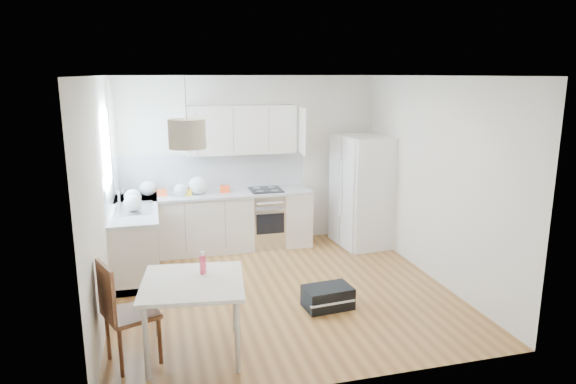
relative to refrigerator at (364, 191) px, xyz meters
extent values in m
plane|color=brown|center=(-1.73, -1.47, -0.89)|extent=(4.20, 4.20, 0.00)
plane|color=white|center=(-1.73, -1.47, 1.81)|extent=(4.20, 4.20, 0.00)
plane|color=silver|center=(-1.73, 0.63, 0.46)|extent=(4.20, 0.00, 4.20)
plane|color=silver|center=(-3.83, -1.47, 0.46)|extent=(0.00, 4.20, 4.20)
plane|color=silver|center=(0.37, -1.47, 0.46)|extent=(0.00, 4.20, 4.20)
cube|color=#BFE0F9|center=(-3.82, -0.32, 0.86)|extent=(0.02, 1.00, 1.00)
cube|color=beige|center=(-2.33, 0.33, -0.45)|extent=(3.00, 0.60, 0.88)
cube|color=beige|center=(-3.53, -0.27, -0.45)|extent=(0.60, 1.80, 0.88)
cube|color=silver|center=(-2.33, 0.33, 0.01)|extent=(3.02, 0.64, 0.04)
cube|color=silver|center=(-3.53, -0.27, 0.01)|extent=(0.64, 1.82, 0.04)
cube|color=silver|center=(-2.33, 0.62, 0.32)|extent=(3.00, 0.01, 0.58)
cube|color=silver|center=(-3.83, -0.27, 0.32)|extent=(0.01, 1.80, 0.58)
cube|color=beige|center=(-1.88, 0.47, 0.99)|extent=(1.70, 0.32, 0.75)
cube|color=beige|center=(-2.94, -2.71, -0.14)|extent=(1.09, 1.09, 0.04)
cylinder|color=beige|center=(-3.39, -3.07, -0.52)|extent=(0.05, 0.05, 0.73)
cylinder|color=beige|center=(-2.58, -3.17, -0.52)|extent=(0.05, 0.05, 0.73)
cylinder|color=beige|center=(-3.29, -2.26, -0.52)|extent=(0.05, 0.05, 0.73)
cylinder|color=beige|center=(-2.48, -2.36, -0.52)|extent=(0.05, 0.05, 0.73)
cylinder|color=#EA4162|center=(-2.82, -2.54, -0.01)|extent=(0.07, 0.07, 0.23)
cube|color=black|center=(-1.32, -2.08, -0.76)|extent=(0.59, 0.42, 0.26)
cylinder|color=#C6B498|center=(-2.92, -2.60, 1.29)|extent=(0.44, 0.44, 0.27)
ellipsoid|color=silver|center=(-3.34, 0.42, 0.14)|extent=(0.25, 0.21, 0.23)
ellipsoid|color=silver|center=(-2.86, 0.28, 0.13)|extent=(0.21, 0.18, 0.19)
ellipsoid|color=silver|center=(-2.59, 0.33, 0.17)|extent=(0.30, 0.26, 0.27)
ellipsoid|color=silver|center=(-3.55, -0.06, 0.14)|extent=(0.24, 0.20, 0.21)
ellipsoid|color=silver|center=(-3.54, -0.46, 0.14)|extent=(0.24, 0.21, 0.22)
cube|color=#EB3F14|center=(-2.19, 0.35, 0.08)|extent=(0.16, 0.11, 0.10)
cube|color=yellow|center=(-2.77, 0.29, 0.08)|extent=(0.16, 0.13, 0.10)
cube|color=#BE3C17|center=(-3.14, 0.35, 0.08)|extent=(0.15, 0.09, 0.10)
camera|label=1|loc=(-3.24, -7.44, 1.83)|focal=32.00mm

